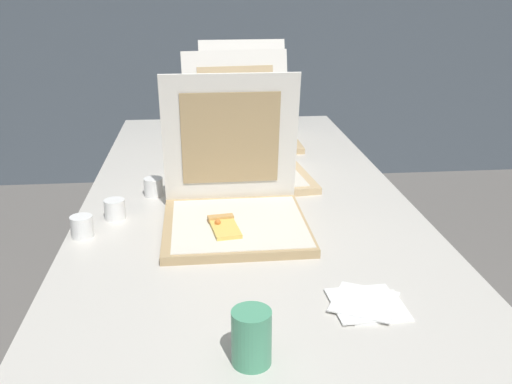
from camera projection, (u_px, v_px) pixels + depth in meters
name	position (u px, v px, depth m)	size (l,w,h in m)	color
table	(245.00, 206.00, 1.80)	(0.97, 2.10, 0.72)	beige
pizza_box_front	(234.00, 206.00, 1.53)	(0.38, 0.39, 0.40)	tan
pizza_box_middle	(247.00, 159.00, 1.93)	(0.43, 0.49, 0.39)	tan
pizza_box_back	(248.00, 126.00, 2.37)	(0.39, 0.51, 0.38)	tan
cup_white_mid	(154.00, 187.00, 1.76)	(0.06, 0.06, 0.06)	white
cup_white_near_center	(115.00, 209.00, 1.58)	(0.06, 0.06, 0.06)	white
cup_white_near_left	(82.00, 226.00, 1.47)	(0.06, 0.06, 0.06)	white
cup_printed_front	(251.00, 337.00, 0.97)	(0.07, 0.07, 0.10)	#4C9E75
napkin_pile	(368.00, 304.00, 1.16)	(0.17, 0.17, 0.01)	white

